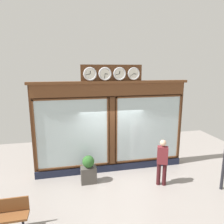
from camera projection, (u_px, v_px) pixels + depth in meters
The scene contains 5 objects.
ground_plane at pixel (134, 218), 5.77m from camera, with size 14.00×14.00×0.00m, color gray.
shop_facade at pixel (111, 126), 8.18m from camera, with size 6.07×0.42×4.23m.
pedestrian at pixel (162, 160), 7.26m from camera, with size 0.42×0.34×1.69m.
planter_box at pixel (89, 175), 7.53m from camera, with size 0.56×0.36×0.61m, color #4C4742.
planter_shrub at pixel (88, 162), 7.42m from camera, with size 0.43×0.43×0.43m, color #285623.
Camera 1 is at (1.67, 7.58, 4.11)m, focal length 33.27 mm.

